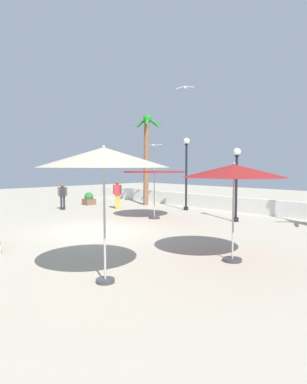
% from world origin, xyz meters
% --- Properties ---
extents(ground_plane, '(56.00, 56.00, 0.00)m').
position_xyz_m(ground_plane, '(0.00, 0.00, 0.00)').
color(ground_plane, '#B2A893').
extents(boundary_wall, '(25.20, 0.30, 0.84)m').
position_xyz_m(boundary_wall, '(0.00, 8.91, 0.42)').
color(boundary_wall, silver).
rests_on(boundary_wall, ground_plane).
extents(patio_umbrella_0, '(2.79, 2.79, 2.72)m').
position_xyz_m(patio_umbrella_0, '(6.25, 0.19, 2.47)').
color(patio_umbrella_0, '#333338').
rests_on(patio_umbrella_0, ground_plane).
extents(patio_umbrella_1, '(2.89, 2.89, 3.07)m').
position_xyz_m(patio_umbrella_1, '(5.21, -3.32, 2.79)').
color(patio_umbrella_1, '#333338').
rests_on(patio_umbrella_1, ground_plane).
extents(patio_umbrella_2, '(3.04, 3.04, 2.49)m').
position_xyz_m(patio_umbrella_2, '(-0.61, 3.75, 2.23)').
color(patio_umbrella_2, '#333338').
rests_on(patio_umbrella_2, ground_plane).
extents(palm_tree_1, '(2.10, 2.09, 6.02)m').
position_xyz_m(palm_tree_1, '(-5.06, 7.28, 3.66)').
color(palm_tree_1, brown).
rests_on(palm_tree_1, ground_plane).
extents(lamp_post_0, '(0.35, 0.35, 3.46)m').
position_xyz_m(lamp_post_0, '(2.71, 5.90, 2.08)').
color(lamp_post_0, black).
rests_on(lamp_post_0, ground_plane).
extents(lamp_post_1, '(0.37, 0.37, 4.27)m').
position_xyz_m(lamp_post_1, '(-1.60, 7.31, 2.64)').
color(lamp_post_1, black).
rests_on(lamp_post_1, ground_plane).
extents(guest_0, '(0.49, 0.39, 1.73)m').
position_xyz_m(guest_0, '(-4.76, 4.60, 1.05)').
color(guest_0, gold).
rests_on(guest_0, ground_plane).
extents(guest_1, '(0.37, 0.51, 1.58)m').
position_xyz_m(guest_1, '(-6.72, 2.00, 0.95)').
color(guest_1, '#26262D').
rests_on(guest_1, ground_plane).
extents(seagull_0, '(1.09, 0.85, 0.14)m').
position_xyz_m(seagull_0, '(-4.90, 7.73, 4.02)').
color(seagull_0, white).
extents(seagull_1, '(0.99, 0.59, 0.15)m').
position_xyz_m(seagull_1, '(-1.17, 6.67, 7.00)').
color(seagull_1, white).
extents(planter, '(0.70, 0.70, 0.85)m').
position_xyz_m(planter, '(-7.91, 4.57, 0.38)').
color(planter, brown).
rests_on(planter, ground_plane).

